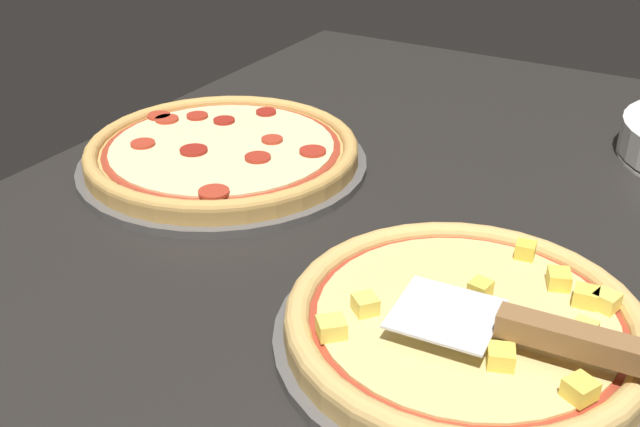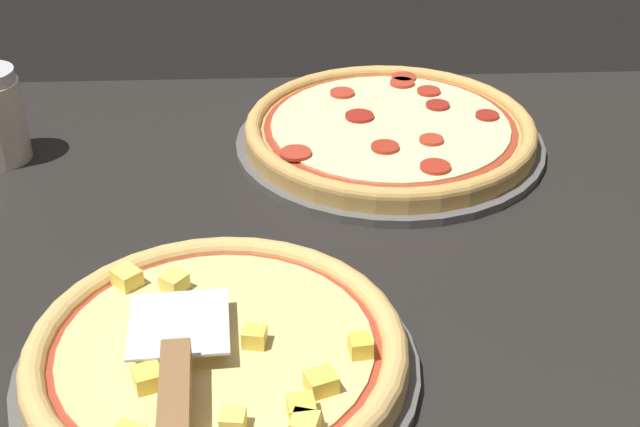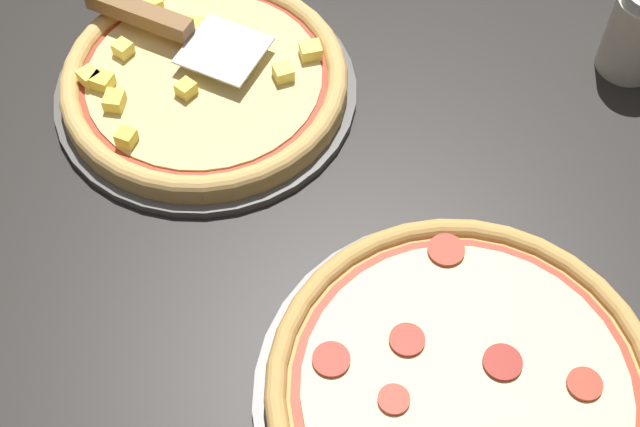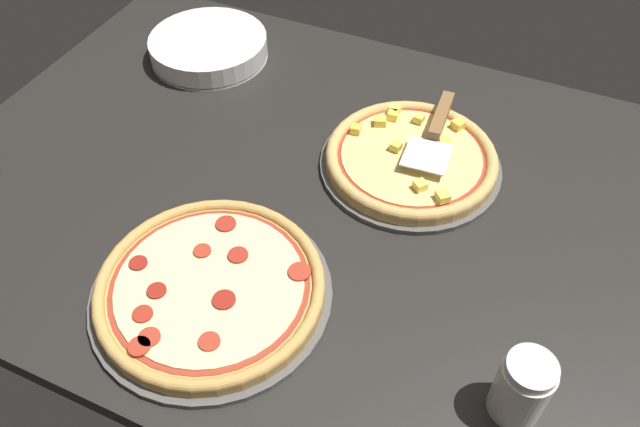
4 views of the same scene
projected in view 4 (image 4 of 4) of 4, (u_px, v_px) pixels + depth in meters
The scene contains 8 objects.
ground_plane at pixel (339, 203), 110.99cm from camera, with size 146.55×98.02×3.60cm, color black.
pizza_pan_front at pixel (410, 165), 114.29cm from camera, with size 33.14×33.14×1.00cm, color #565451.
pizza_front at pixel (411, 157), 112.92cm from camera, with size 31.15×31.15×3.62cm.
pizza_pan_back at pixel (212, 294), 95.10cm from camera, with size 36.93×36.93×1.00cm, color #565451.
pizza_back at pixel (210, 286), 93.71cm from camera, with size 34.72×34.72×2.67cm.
serving_spatula at pixel (438, 124), 114.55cm from camera, with size 8.56×21.44×2.00cm.
plate_stack at pixel (209, 47), 136.81cm from camera, with size 25.67×25.67×4.90cm.
parmesan_shaker at pixel (522, 388), 79.35cm from camera, with size 7.03×7.03×11.10cm.
Camera 4 is at (-27.90, 70.77, 79.11)cm, focal length 35.00 mm.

